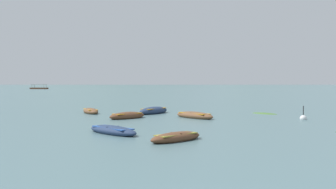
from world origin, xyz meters
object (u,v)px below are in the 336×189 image
object	(u,v)px
rowboat_5	(127,116)
ferry_0	(39,88)
rowboat_0	(176,137)
rowboat_4	(113,130)
rowboat_6	(154,111)
mooring_buoy	(303,118)
rowboat_9	(91,111)
rowboat_10	(194,115)

from	to	relation	value
rowboat_5	ferry_0	bearing A→B (deg)	113.90
rowboat_0	ferry_0	distance (m)	178.37
rowboat_4	rowboat_5	world-z (taller)	rowboat_5
rowboat_6	ferry_0	bearing A→B (deg)	115.09
rowboat_4	mooring_buoy	world-z (taller)	mooring_buoy
ferry_0	mooring_buoy	bearing A→B (deg)	-62.23
ferry_0	mooring_buoy	xyz separation A→B (m)	(80.54, -152.97, -0.34)
rowboat_5	rowboat_9	distance (m)	6.28
rowboat_4	rowboat_9	xyz separation A→B (m)	(-4.59, 13.34, 0.01)
rowboat_0	ferry_0	bearing A→B (deg)	113.65
rowboat_10	ferry_0	world-z (taller)	ferry_0
rowboat_9	mooring_buoy	xyz separation A→B (m)	(16.96, -5.23, -0.07)
rowboat_5	rowboat_9	world-z (taller)	rowboat_5
rowboat_5	mooring_buoy	size ratio (longest dim) A/B	2.72
rowboat_5	rowboat_4	bearing A→B (deg)	-86.25
rowboat_0	rowboat_9	size ratio (longest dim) A/B	0.82
rowboat_10	rowboat_9	bearing A→B (deg)	155.40
rowboat_6	rowboat_5	bearing A→B (deg)	-108.44
rowboat_0	rowboat_5	distance (m)	11.53
rowboat_9	rowboat_4	bearing A→B (deg)	-71.00
rowboat_6	mooring_buoy	distance (m)	12.46
rowboat_0	rowboat_10	xyz separation A→B (m)	(1.11, 11.48, 0.03)
rowboat_4	rowboat_0	bearing A→B (deg)	-34.17
rowboat_4	rowboat_10	bearing A→B (deg)	63.88
rowboat_0	rowboat_6	size ratio (longest dim) A/B	0.70
rowboat_6	mooring_buoy	bearing A→B (deg)	-24.43
rowboat_10	rowboat_5	bearing A→B (deg)	-172.66
rowboat_5	mooring_buoy	bearing A→B (deg)	-1.83
rowboat_0	rowboat_6	world-z (taller)	rowboat_6
rowboat_0	rowboat_9	xyz separation A→B (m)	(-7.99, 15.64, 0.02)
rowboat_4	rowboat_10	xyz separation A→B (m)	(4.50, 9.18, 0.02)
mooring_buoy	rowboat_5	bearing A→B (deg)	178.17
rowboat_4	ferry_0	world-z (taller)	ferry_0
rowboat_5	rowboat_9	size ratio (longest dim) A/B	0.91
rowboat_0	rowboat_4	bearing A→B (deg)	145.83
rowboat_9	rowboat_10	world-z (taller)	rowboat_10
rowboat_6	rowboat_10	bearing A→B (deg)	-49.63
rowboat_0	rowboat_9	bearing A→B (deg)	117.04
rowboat_0	rowboat_9	distance (m)	17.56
rowboat_4	rowboat_5	bearing A→B (deg)	93.75
rowboat_0	rowboat_10	bearing A→B (deg)	84.47
rowboat_9	rowboat_10	size ratio (longest dim) A/B	0.93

